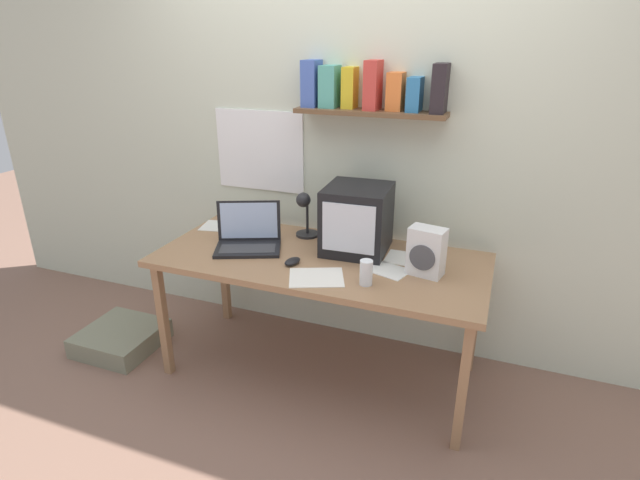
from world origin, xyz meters
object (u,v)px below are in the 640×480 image
at_px(desk_lamp, 305,211).
at_px(loose_paper_near_monitor, 219,226).
at_px(loose_paper_near_laptop, 386,270).
at_px(corner_desk, 320,266).
at_px(computer_mouse, 292,261).
at_px(printed_handout, 316,277).
at_px(laptop, 248,236).
at_px(juice_glass, 366,274).
at_px(space_heater, 426,252).
at_px(floor_cushion, 121,338).
at_px(crt_monitor, 357,219).
at_px(open_notebook, 404,258).

bearing_deg(desk_lamp, loose_paper_near_monitor, -175.55).
bearing_deg(loose_paper_near_laptop, loose_paper_near_monitor, 167.71).
bearing_deg(corner_desk, loose_paper_near_laptop, -4.61).
bearing_deg(corner_desk, computer_mouse, -127.24).
bearing_deg(printed_handout, laptop, 155.09).
distance_m(juice_glass, loose_paper_near_monitor, 1.17).
distance_m(desk_lamp, space_heater, 0.79).
bearing_deg(space_heater, floor_cushion, -162.28).
xyz_separation_m(crt_monitor, space_heater, (0.41, -0.18, -0.06)).
height_order(space_heater, floor_cushion, space_heater).
height_order(computer_mouse, loose_paper_near_monitor, computer_mouse).
xyz_separation_m(space_heater, printed_handout, (-0.49, -0.23, -0.12)).
xyz_separation_m(space_heater, loose_paper_near_laptop, (-0.19, -0.02, -0.12)).
xyz_separation_m(crt_monitor, loose_paper_near_monitor, (-0.91, 0.05, -0.18)).
height_order(crt_monitor, desk_lamp, crt_monitor).
distance_m(crt_monitor, open_notebook, 0.33).
relative_size(corner_desk, printed_handout, 5.40).
bearing_deg(loose_paper_near_monitor, printed_handout, -28.76).
height_order(loose_paper_near_monitor, floor_cushion, loose_paper_near_monitor).
distance_m(loose_paper_near_monitor, loose_paper_near_laptop, 1.16).
bearing_deg(computer_mouse, corner_desk, 52.76).
distance_m(juice_glass, space_heater, 0.33).
xyz_separation_m(laptop, open_notebook, (0.86, 0.15, -0.06)).
bearing_deg(desk_lamp, laptop, -132.39).
distance_m(laptop, floor_cushion, 1.14).
xyz_separation_m(desk_lamp, open_notebook, (0.61, -0.10, -0.16)).
xyz_separation_m(space_heater, floor_cushion, (-1.84, -0.22, -0.80)).
relative_size(loose_paper_near_laptop, open_notebook, 1.38).
xyz_separation_m(crt_monitor, desk_lamp, (-0.34, 0.07, -0.02)).
bearing_deg(computer_mouse, crt_monitor, 49.84).
height_order(desk_lamp, loose_paper_near_monitor, desk_lamp).
bearing_deg(printed_handout, open_notebook, 47.06).
height_order(crt_monitor, loose_paper_near_laptop, crt_monitor).
distance_m(loose_paper_near_monitor, open_notebook, 1.19).
bearing_deg(desk_lamp, printed_handout, -59.36).
height_order(corner_desk, open_notebook, open_notebook).
bearing_deg(open_notebook, juice_glass, -106.65).
distance_m(juice_glass, open_notebook, 0.38).
height_order(laptop, space_heater, same).
height_order(space_heater, loose_paper_near_laptop, space_heater).
height_order(desk_lamp, open_notebook, desk_lamp).
xyz_separation_m(juice_glass, loose_paper_near_laptop, (0.05, 0.19, -0.05)).
height_order(desk_lamp, computer_mouse, desk_lamp).
distance_m(laptop, loose_paper_near_monitor, 0.41).
bearing_deg(juice_glass, crt_monitor, 113.21).
height_order(corner_desk, crt_monitor, crt_monitor).
distance_m(crt_monitor, juice_glass, 0.44).
distance_m(computer_mouse, floor_cushion, 1.36).
bearing_deg(crt_monitor, loose_paper_near_monitor, 174.30).
bearing_deg(loose_paper_near_laptop, open_notebook, 72.68).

